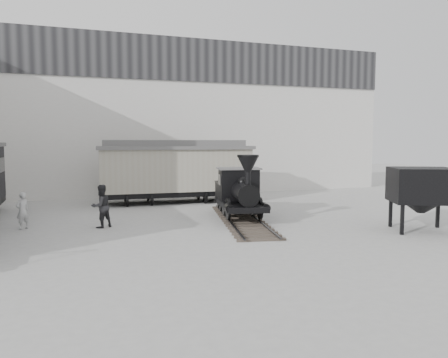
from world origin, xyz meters
name	(u,v)px	position (x,y,z in m)	size (l,w,h in m)	color
ground	(241,235)	(0.00, 0.00, 0.00)	(90.00, 90.00, 0.00)	#9E9E9B
north_wall	(166,117)	(0.00, 14.98, 5.55)	(34.00, 2.51, 11.00)	silver
locomotive	(240,195)	(1.30, 3.57, 1.16)	(3.62, 9.10, 3.14)	#413930
boxcar	(176,170)	(-0.39, 10.26, 2.04)	(9.64, 3.45, 3.89)	black
visitor_a	(23,211)	(-8.56, 4.26, 0.81)	(0.59, 0.39, 1.62)	#B3B3B3
visitor_b	(101,206)	(-5.30, 3.49, 0.96)	(0.93, 0.73, 1.92)	#272729
coal_hopper	(422,190)	(7.54, -1.72, 1.76)	(3.10, 2.88, 2.71)	black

